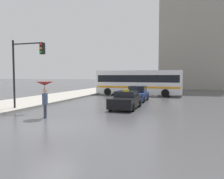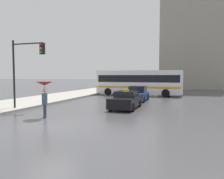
{
  "view_description": "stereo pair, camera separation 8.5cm",
  "coord_description": "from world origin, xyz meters",
  "views": [
    {
      "loc": [
        6.19,
        -9.46,
        2.54
      ],
      "look_at": [
        0.63,
        8.05,
        1.4
      ],
      "focal_mm": 35.0,
      "sensor_mm": 36.0,
      "label": 1
    },
    {
      "loc": [
        6.27,
        -9.43,
        2.54
      ],
      "look_at": [
        0.63,
        8.05,
        1.4
      ],
      "focal_mm": 35.0,
      "sensor_mm": 36.0,
      "label": 2
    }
  ],
  "objects": [
    {
      "name": "ground_plane",
      "position": [
        0.0,
        0.0,
        0.0
      ],
      "size": [
        300.0,
        300.0,
        0.0
      ],
      "primitive_type": "plane",
      "color": "#424244"
    },
    {
      "name": "taxi",
      "position": [
        2.09,
        7.09,
        0.64
      ],
      "size": [
        1.91,
        4.19,
        1.51
      ],
      "rotation": [
        0.0,
        0.0,
        3.14
      ],
      "color": "black",
      "rests_on": "ground_plane"
    },
    {
      "name": "sedan_red",
      "position": [
        1.94,
        12.48,
        0.68
      ],
      "size": [
        1.91,
        4.04,
        1.52
      ],
      "rotation": [
        0.0,
        0.0,
        3.14
      ],
      "color": "navy",
      "rests_on": "ground_plane"
    },
    {
      "name": "city_bus",
      "position": [
        0.86,
        18.69,
        1.8
      ],
      "size": [
        10.99,
        2.87,
        3.24
      ],
      "rotation": [
        0.0,
        0.0,
        1.55
      ],
      "color": "silver",
      "rests_on": "ground_plane"
    },
    {
      "name": "pedestrian_with_umbrella",
      "position": [
        -1.59,
        1.72,
        1.74
      ],
      "size": [
        1.03,
        1.03,
        2.2
      ],
      "rotation": [
        0.0,
        0.0,
        1.92
      ],
      "color": "#2D3347",
      "rests_on": "ground_plane"
    },
    {
      "name": "traffic_light",
      "position": [
        -4.54,
        3.74,
        3.56
      ],
      "size": [
        2.72,
        0.38,
        5.16
      ],
      "color": "black",
      "rests_on": "ground_plane"
    }
  ]
}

